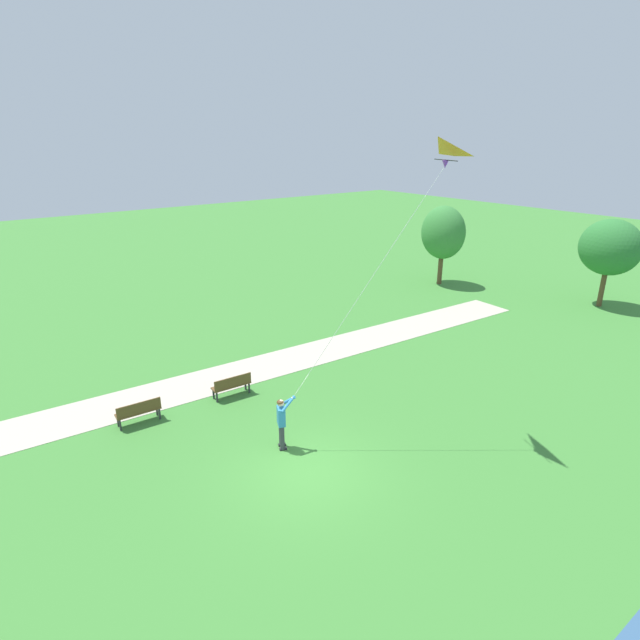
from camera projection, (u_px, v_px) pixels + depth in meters
The scene contains 8 objects.
ground_plane at pixel (308, 471), 15.19m from camera, with size 120.00×120.00×0.00m, color #3D7F33.
walkway_path at pixel (248, 371), 21.62m from camera, with size 2.40×32.00×0.02m, color #B7AD99.
person_kite_flyer at pixel (282, 419), 15.97m from camera, with size 0.50×0.63×1.83m.
flying_kite at pixel (436, 155), 14.30m from camera, with size 2.49×4.46×7.57m.
park_bench_near_walkway at pixel (139, 411), 17.52m from camera, with size 0.52×1.52×0.88m.
park_bench_far_walkway at pixel (232, 384), 19.36m from camera, with size 0.52×1.52×0.88m.
tree_lakeside_far at pixel (610, 248), 28.76m from camera, with size 3.42×2.77×5.08m.
tree_lakeside_near at pixel (443, 233), 33.27m from camera, with size 3.07×2.49×5.20m.
Camera 1 is at (10.37, -7.39, 9.43)m, focal length 28.55 mm.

